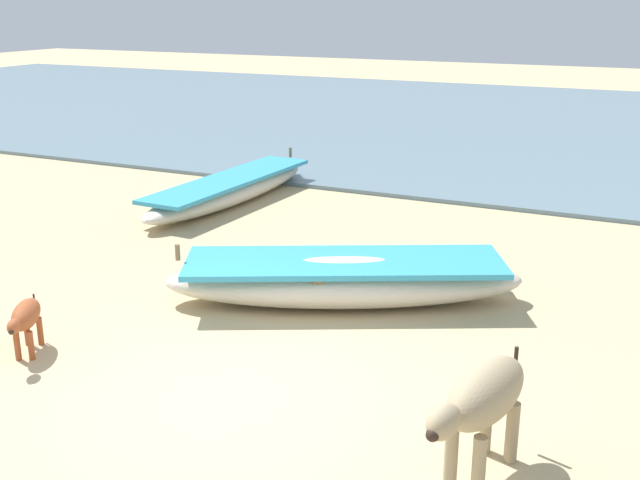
% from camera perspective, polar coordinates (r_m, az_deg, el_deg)
% --- Properties ---
extents(ground, '(80.00, 80.00, 0.00)m').
position_cam_1_polar(ground, '(7.51, -6.83, -11.49)').
color(ground, tan).
extents(sea_water, '(60.00, 20.00, 0.08)m').
position_cam_1_polar(sea_water, '(23.95, 16.67, 8.13)').
color(sea_water, slate).
rests_on(sea_water, ground).
extents(fishing_boat_4, '(1.18, 4.85, 0.67)m').
position_cam_1_polar(fishing_boat_4, '(14.33, -6.66, 3.76)').
color(fishing_boat_4, beige).
rests_on(fishing_boat_4, ground).
extents(fishing_boat_5, '(4.47, 3.01, 0.77)m').
position_cam_1_polar(fishing_boat_5, '(9.51, 1.79, -2.92)').
color(fishing_boat_5, beige).
rests_on(fishing_boat_5, ground).
extents(cow_adult_dun, '(0.62, 1.46, 0.96)m').
position_cam_1_polar(cow_adult_dun, '(6.14, 11.94, -11.45)').
color(cow_adult_dun, tan).
rests_on(cow_adult_dun, ground).
extents(calf_far_rust, '(0.59, 0.82, 0.57)m').
position_cam_1_polar(calf_far_rust, '(8.71, -20.94, -5.38)').
color(calf_far_rust, '#9E4C28').
rests_on(calf_far_rust, ground).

